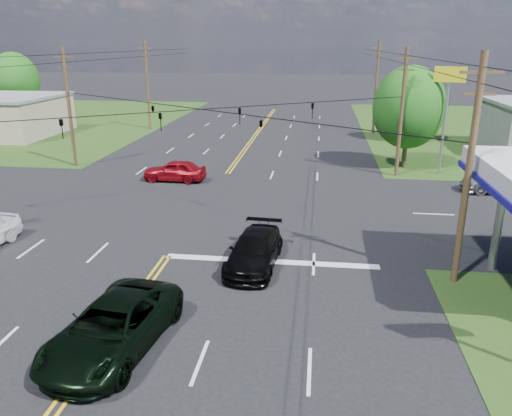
# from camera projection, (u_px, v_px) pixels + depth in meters

# --- Properties ---
(ground) EXTENTS (280.00, 280.00, 0.00)m
(ground) POSITION_uv_depth(u_px,v_px,m) (205.00, 205.00, 31.49)
(ground) COLOR black
(ground) RESTS_ON ground
(stop_bar) EXTENTS (10.00, 0.50, 0.02)m
(stop_bar) POSITION_uv_depth(u_px,v_px,m) (271.00, 262.00, 23.36)
(stop_bar) COLOR silver
(stop_bar) RESTS_ON ground
(pole_se) EXTENTS (1.60, 0.28, 9.50)m
(pole_se) POSITION_uv_depth(u_px,v_px,m) (469.00, 170.00, 19.91)
(pole_se) COLOR #442D1C
(pole_se) RESTS_ON ground
(pole_nw) EXTENTS (1.60, 0.28, 9.50)m
(pole_nw) POSITION_uv_depth(u_px,v_px,m) (69.00, 106.00, 39.97)
(pole_nw) COLOR #442D1C
(pole_nw) RESTS_ON ground
(pole_ne) EXTENTS (1.60, 0.28, 9.50)m
(pole_ne) POSITION_uv_depth(u_px,v_px,m) (402.00, 112.00, 36.85)
(pole_ne) COLOR #442D1C
(pole_ne) RESTS_ON ground
(pole_left_far) EXTENTS (1.60, 0.28, 10.00)m
(pole_left_far) POSITION_uv_depth(u_px,v_px,m) (147.00, 84.00, 57.78)
(pole_left_far) COLOR #442D1C
(pole_left_far) RESTS_ON ground
(pole_right_far) EXTENTS (1.60, 0.28, 10.00)m
(pole_right_far) POSITION_uv_depth(u_px,v_px,m) (376.00, 87.00, 54.66)
(pole_right_far) COLOR #442D1C
(pole_right_far) RESTS_ON ground
(span_wire_signals) EXTENTS (26.00, 18.00, 1.13)m
(span_wire_signals) POSITION_uv_depth(u_px,v_px,m) (201.00, 109.00, 29.60)
(span_wire_signals) COLOR black
(span_wire_signals) RESTS_ON ground
(power_lines) EXTENTS (26.04, 100.00, 0.64)m
(power_lines) POSITION_uv_depth(u_px,v_px,m) (191.00, 65.00, 26.89)
(power_lines) COLOR black
(power_lines) RESTS_ON ground
(tree_right_a) EXTENTS (5.70, 5.70, 8.18)m
(tree_right_a) POSITION_uv_depth(u_px,v_px,m) (409.00, 107.00, 39.57)
(tree_right_a) COLOR #442D1C
(tree_right_a) RESTS_ON ground
(tree_right_b) EXTENTS (4.94, 4.94, 7.09)m
(tree_right_b) POSITION_uv_depth(u_px,v_px,m) (414.00, 100.00, 50.77)
(tree_right_b) COLOR #442D1C
(tree_right_b) RESTS_ON ground
(tree_far_l) EXTENTS (6.08, 6.08, 8.72)m
(tree_far_l) POSITION_uv_depth(u_px,v_px,m) (15.00, 80.00, 63.81)
(tree_far_l) COLOR #442D1C
(tree_far_l) RESTS_ON ground
(pickup_dkgreen) EXTENTS (3.60, 6.36, 1.68)m
(pickup_dkgreen) POSITION_uv_depth(u_px,v_px,m) (113.00, 327.00, 16.46)
(pickup_dkgreen) COLOR black
(pickup_dkgreen) RESTS_ON ground
(suv_black) EXTENTS (2.46, 5.31, 1.50)m
(suv_black) POSITION_uv_depth(u_px,v_px,m) (255.00, 250.00, 22.73)
(suv_black) COLOR black
(suv_black) RESTS_ON ground
(sedan_red) EXTENTS (4.63, 1.97, 1.56)m
(sedan_red) POSITION_uv_depth(u_px,v_px,m) (175.00, 170.00, 36.84)
(sedan_red) COLOR maroon
(sedan_red) RESTS_ON ground
(sedan_far) EXTENTS (5.69, 2.50, 1.63)m
(sedan_far) POSITION_uv_depth(u_px,v_px,m) (503.00, 181.00, 33.98)
(sedan_far) COLOR #9C9CA1
(sedan_far) RESTS_ON ground
(polesign_ne) EXTENTS (2.16, 1.11, 8.14)m
(polesign_ne) POSITION_uv_depth(u_px,v_px,m) (448.00, 91.00, 36.93)
(polesign_ne) COLOR #A5A5AA
(polesign_ne) RESTS_ON ground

